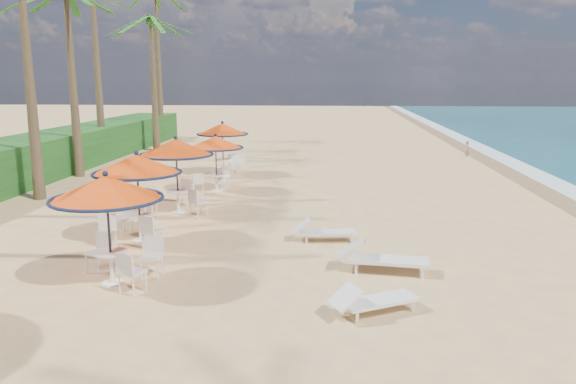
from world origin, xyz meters
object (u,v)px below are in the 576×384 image
at_px(station_3, 215,149).
at_px(station_0, 110,202).
at_px(station_1, 135,175).
at_px(station_2, 176,157).
at_px(lounger_mid, 380,257).
at_px(lounger_far, 322,231).
at_px(lounger_near, 372,300).
at_px(station_4, 224,134).

bearing_deg(station_3, station_0, -90.64).
bearing_deg(station_3, station_1, -95.66).
relative_size(station_1, station_2, 0.98).
distance_m(station_3, lounger_mid, 10.76).
xyz_separation_m(station_1, lounger_far, (5.02, 0.40, -1.53)).
xyz_separation_m(lounger_near, lounger_far, (-1.05, 4.82, -0.00)).
distance_m(station_0, lounger_near, 5.82).
bearing_deg(station_4, station_3, -84.03).
bearing_deg(station_1, station_0, -79.66).
xyz_separation_m(lounger_mid, lounger_far, (-1.39, 2.39, -0.06)).
height_order(station_2, lounger_near, station_2).
bearing_deg(lounger_far, station_1, 178.35).
bearing_deg(station_2, lounger_mid, -40.56).
xyz_separation_m(station_0, station_4, (-0.29, 14.15, 0.06)).
distance_m(station_2, lounger_near, 9.85).
xyz_separation_m(station_2, station_4, (0.10, 7.63, 0.01)).
distance_m(station_1, lounger_far, 5.26).
height_order(station_3, lounger_near, station_3).
bearing_deg(station_0, station_1, 100.34).
xyz_separation_m(station_4, lounger_near, (5.77, -15.37, -1.59)).
bearing_deg(station_4, station_0, -88.81).
bearing_deg(lounger_far, station_3, 116.79).
bearing_deg(station_3, lounger_far, -56.95).
bearing_deg(station_4, lounger_far, -65.87).
height_order(lounger_near, lounger_far, lounger_near).
bearing_deg(station_1, lounger_near, -36.05).
distance_m(station_1, station_2, 3.34).
distance_m(station_3, lounger_far, 8.04).
relative_size(station_0, station_2, 0.97).
bearing_deg(station_2, station_3, 82.15).
bearing_deg(station_3, lounger_mid, -57.71).
bearing_deg(station_3, station_4, 95.97).
distance_m(station_4, lounger_near, 16.50).
bearing_deg(station_2, station_4, 89.24).
bearing_deg(station_0, lounger_mid, 11.69).
height_order(lounger_near, lounger_mid, lounger_mid).
bearing_deg(lounger_mid, station_0, -161.57).
relative_size(station_4, lounger_mid, 1.15).
bearing_deg(station_0, station_4, 91.19).
bearing_deg(station_1, station_4, 88.50).
height_order(station_4, lounger_mid, station_4).
bearing_deg(lounger_mid, station_4, 122.02).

